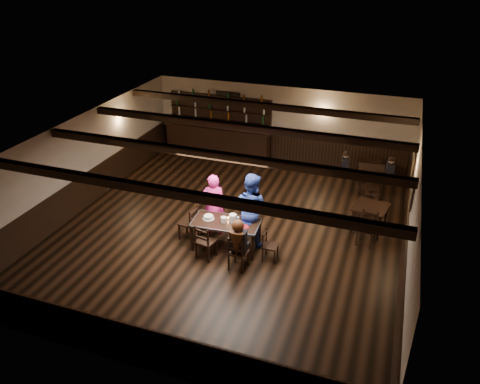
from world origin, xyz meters
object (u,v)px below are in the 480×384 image
(dining_table, at_px, (226,224))
(chair_near_right, at_px, (237,251))
(bar_counter, at_px, (219,137))
(cake, at_px, (208,217))
(man_blue, at_px, (251,209))
(woman_pink, at_px, (214,205))
(chair_near_left, at_px, (204,240))

(dining_table, bearing_deg, chair_near_right, -54.09)
(bar_counter, bearing_deg, cake, -70.86)
(cake, relative_size, bar_counter, 0.07)
(chair_near_right, xyz_separation_m, man_blue, (-0.09, 1.28, 0.45))
(chair_near_right, distance_m, cake, 1.35)
(man_blue, relative_size, bar_counter, 0.48)
(woman_pink, height_order, bar_counter, bar_counter)
(woman_pink, distance_m, man_blue, 1.04)
(dining_table, height_order, bar_counter, bar_counter)
(cake, bearing_deg, man_blue, 26.45)
(bar_counter, bearing_deg, woman_pink, -69.77)
(dining_table, distance_m, man_blue, 0.74)
(dining_table, relative_size, chair_near_right, 1.96)
(dining_table, relative_size, bar_counter, 0.43)
(dining_table, xyz_separation_m, chair_near_left, (-0.33, -0.64, -0.14))
(woman_pink, height_order, man_blue, man_blue)
(woman_pink, xyz_separation_m, man_blue, (1.04, -0.05, 0.10))
(chair_near_left, relative_size, woman_pink, 0.53)
(chair_near_left, xyz_separation_m, cake, (-0.14, 0.64, 0.25))
(chair_near_left, distance_m, chair_near_right, 0.92)
(chair_near_left, bearing_deg, woman_pink, 100.63)
(man_blue, bearing_deg, dining_table, 55.04)
(woman_pink, bearing_deg, chair_near_right, 111.60)
(dining_table, xyz_separation_m, chair_near_right, (0.58, -0.80, -0.16))
(man_blue, xyz_separation_m, cake, (-0.96, -0.48, -0.17))
(dining_table, distance_m, bar_counter, 6.04)
(woman_pink, bearing_deg, bar_counter, -88.52)
(chair_near_left, relative_size, bar_counter, 0.23)
(dining_table, height_order, man_blue, man_blue)
(man_blue, bearing_deg, bar_counter, -49.27)
(chair_near_left, xyz_separation_m, bar_counter, (-2.07, 6.19, 0.19))
(chair_near_right, bearing_deg, bar_counter, 115.13)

